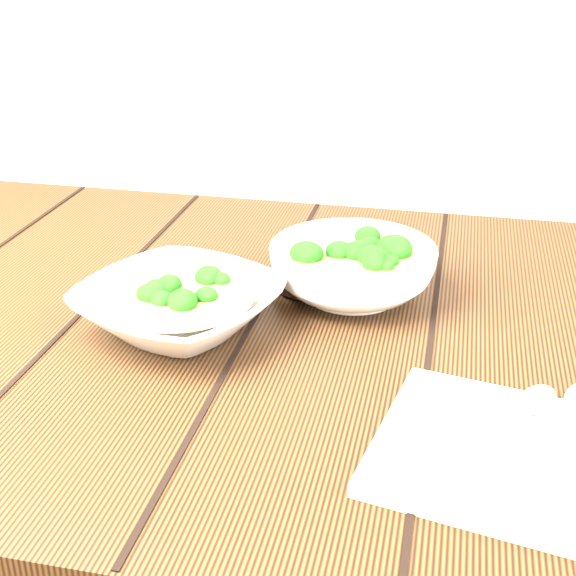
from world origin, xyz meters
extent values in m
cube|color=#35220F|center=(0.00, 0.00, 0.73)|extent=(1.20, 0.80, 0.04)
cube|color=#35220F|center=(-0.54, 0.34, 0.35)|extent=(0.07, 0.07, 0.71)
imported|color=silver|center=(-0.10, -0.04, 0.78)|extent=(0.27, 0.27, 0.05)
cylinder|color=olive|center=(-0.10, -0.04, 0.79)|extent=(0.17, 0.17, 0.00)
ellipsoid|color=#277E1C|center=(-0.08, -0.03, 0.80)|extent=(0.03, 0.03, 0.03)
ellipsoid|color=#277E1C|center=(-0.09, -0.01, 0.80)|extent=(0.03, 0.03, 0.03)
ellipsoid|color=#277E1C|center=(-0.13, -0.01, 0.80)|extent=(0.03, 0.03, 0.03)
ellipsoid|color=#277E1C|center=(-0.12, -0.05, 0.80)|extent=(0.03, 0.03, 0.03)
ellipsoid|color=#277E1C|center=(-0.10, -0.08, 0.80)|extent=(0.03, 0.03, 0.03)
ellipsoid|color=#277E1C|center=(-0.06, -0.08, 0.80)|extent=(0.03, 0.03, 0.03)
imported|color=silver|center=(0.08, 0.09, 0.78)|extent=(0.20, 0.20, 0.06)
cylinder|color=olive|center=(0.08, 0.09, 0.80)|extent=(0.16, 0.16, 0.00)
ellipsoid|color=#277E1C|center=(0.10, 0.09, 0.81)|extent=(0.03, 0.03, 0.03)
ellipsoid|color=#277E1C|center=(0.10, 0.11, 0.81)|extent=(0.03, 0.03, 0.03)
ellipsoid|color=#277E1C|center=(0.07, 0.13, 0.81)|extent=(0.03, 0.03, 0.03)
ellipsoid|color=#277E1C|center=(0.06, 0.10, 0.81)|extent=(0.03, 0.03, 0.03)
ellipsoid|color=#277E1C|center=(0.04, 0.09, 0.81)|extent=(0.03, 0.03, 0.03)
ellipsoid|color=#277E1C|center=(0.04, 0.06, 0.81)|extent=(0.03, 0.03, 0.03)
ellipsoid|color=#277E1C|center=(0.07, 0.06, 0.81)|extent=(0.03, 0.03, 0.03)
ellipsoid|color=#277E1C|center=(0.10, 0.05, 0.81)|extent=(0.03, 0.03, 0.03)
ellipsoid|color=#277E1C|center=(0.13, 0.06, 0.81)|extent=(0.03, 0.03, 0.03)
torus|color=black|center=(0.03, 0.10, 0.76)|extent=(0.14, 0.14, 0.03)
cube|color=#BCB09C|center=(0.26, -0.21, 0.76)|extent=(0.27, 0.23, 0.01)
cylinder|color=#9D998A|center=(0.25, -0.21, 0.77)|extent=(0.06, 0.14, 0.01)
ellipsoid|color=#9D998A|center=(0.28, -0.13, 0.77)|extent=(0.05, 0.06, 0.01)
cylinder|color=#9D998A|center=(0.29, -0.20, 0.77)|extent=(0.06, 0.14, 0.01)
camera|label=1|loc=(0.19, -0.79, 1.18)|focal=50.00mm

